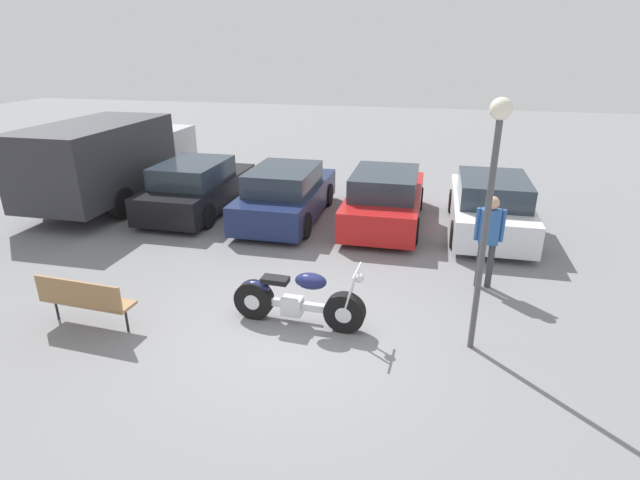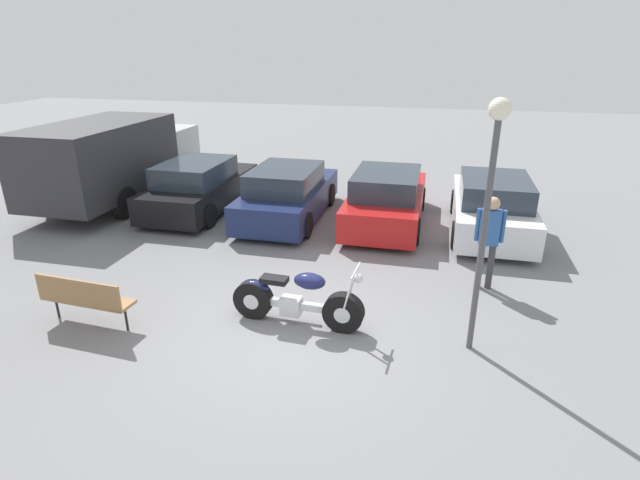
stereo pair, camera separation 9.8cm
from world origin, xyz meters
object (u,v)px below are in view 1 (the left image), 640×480
object	(u,v)px
parked_car_red	(385,199)
delivery_truck	(110,157)
parked_car_black	(198,188)
person_standing	(489,234)
motorcycle	(297,300)
park_bench	(84,298)
parked_car_navy	(286,195)
parked_car_white	(490,206)
lamp_post	(492,183)

from	to	relation	value
parked_car_red	delivery_truck	distance (m)	7.80
parked_car_black	person_standing	bearing A→B (deg)	-22.83
delivery_truck	motorcycle	bearing A→B (deg)	-37.71
motorcycle	park_bench	size ratio (longest dim) A/B	1.40
park_bench	person_standing	xyz separation A→B (m)	(6.37, 2.96, 0.53)
person_standing	parked_car_black	bearing A→B (deg)	157.17
parked_car_navy	parked_car_white	size ratio (longest dim) A/B	1.00
parked_car_white	person_standing	xyz separation A→B (m)	(-0.34, -3.15, 0.42)
motorcycle	parked_car_navy	bearing A→B (deg)	108.31
parked_car_navy	delivery_truck	size ratio (longest dim) A/B	0.70
parked_car_black	person_standing	size ratio (longest dim) A/B	2.35
motorcycle	delivery_truck	size ratio (longest dim) A/B	0.37
park_bench	parked_car_red	bearing A→B (deg)	55.75
parked_car_black	delivery_truck	distance (m)	2.77
parked_car_navy	parked_car_white	xyz separation A→B (m)	(5.09, 0.19, 0.00)
motorcycle	parked_car_white	world-z (taller)	parked_car_white
parked_car_navy	park_bench	size ratio (longest dim) A/B	2.63
parked_car_navy	delivery_truck	distance (m)	5.28
park_bench	parked_car_black	bearing A→B (deg)	98.75
park_bench	person_standing	bearing A→B (deg)	24.95
parked_car_white	person_standing	world-z (taller)	person_standing
parked_car_navy	parked_car_red	bearing A→B (deg)	4.10
delivery_truck	parked_car_red	bearing A→B (deg)	-0.81
parked_car_black	parked_car_red	size ratio (longest dim) A/B	1.00
parked_car_black	parked_car_navy	world-z (taller)	same
motorcycle	lamp_post	world-z (taller)	lamp_post
motorcycle	lamp_post	size ratio (longest dim) A/B	0.60
parked_car_navy	parked_car_white	distance (m)	5.09
motorcycle	person_standing	bearing A→B (deg)	33.95
motorcycle	parked_car_red	size ratio (longest dim) A/B	0.53
parked_car_navy	park_bench	xyz separation A→B (m)	(-1.62, -5.93, -0.11)
park_bench	person_standing	size ratio (longest dim) A/B	0.89
parked_car_white	lamp_post	xyz separation A→B (m)	(-0.66, -5.29, 1.94)
delivery_truck	person_standing	xyz separation A→B (m)	(9.98, -3.26, -0.24)
park_bench	person_standing	world-z (taller)	person_standing
parked_car_black	lamp_post	distance (m)	8.92
parked_car_black	park_bench	world-z (taller)	parked_car_black
parked_car_white	delivery_truck	world-z (taller)	delivery_truck
parked_car_black	parked_car_navy	size ratio (longest dim) A/B	1.00
parked_car_white	park_bench	distance (m)	9.07
parked_car_navy	delivery_truck	world-z (taller)	delivery_truck
motorcycle	parked_car_white	xyz separation A→B (m)	(3.42, 5.23, 0.23)
lamp_post	parked_car_red	bearing A→B (deg)	109.66
motorcycle	lamp_post	distance (m)	3.51
parked_car_red	park_bench	xyz separation A→B (m)	(-4.16, -6.11, -0.11)
parked_car_red	parked_car_black	bearing A→B (deg)	-179.16
motorcycle	delivery_truck	bearing A→B (deg)	142.29
parked_car_black	parked_car_white	distance (m)	7.63
delivery_truck	person_standing	bearing A→B (deg)	-18.07
person_standing	parked_car_red	bearing A→B (deg)	125.06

